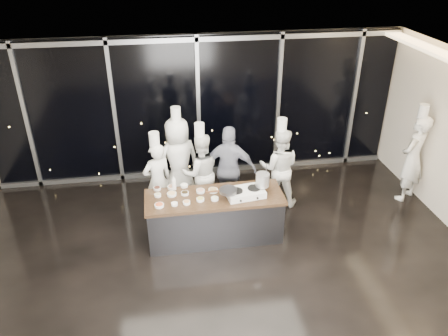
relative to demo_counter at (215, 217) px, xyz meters
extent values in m
plane|color=black|center=(0.00, -0.90, -0.45)|extent=(9.00, 9.00, 0.00)
cube|color=beige|center=(0.00, 2.60, 1.15)|extent=(9.00, 0.02, 3.20)
cube|color=silver|center=(0.00, -0.90, 2.75)|extent=(9.00, 7.00, 0.02)
cube|color=black|center=(0.00, 2.54, 1.15)|extent=(8.90, 0.04, 3.18)
cube|color=gray|center=(0.00, 2.49, 2.65)|extent=(8.90, 0.08, 0.10)
cube|color=gray|center=(0.00, 2.49, -0.40)|extent=(8.90, 0.08, 0.10)
cube|color=gray|center=(-3.60, 2.49, 1.15)|extent=(0.08, 0.08, 3.20)
cube|color=gray|center=(-1.80, 2.49, 1.15)|extent=(0.08, 0.08, 3.20)
cube|color=gray|center=(0.00, 2.49, 1.15)|extent=(0.08, 0.08, 3.20)
cube|color=gray|center=(1.80, 2.49, 1.15)|extent=(0.08, 0.08, 3.20)
cube|color=gray|center=(3.60, 2.49, 1.15)|extent=(0.08, 0.08, 3.20)
cube|color=#37373D|center=(0.00, 0.00, -0.03)|extent=(2.40, 0.80, 0.84)
cube|color=#452E1D|center=(0.00, 0.00, 0.42)|extent=(2.46, 0.86, 0.06)
cube|color=silver|center=(0.54, -0.07, 0.51)|extent=(0.71, 0.50, 0.12)
cylinder|color=black|center=(0.38, -0.10, 0.58)|extent=(0.25, 0.25, 0.02)
cylinder|color=black|center=(0.70, -0.05, 0.58)|extent=(0.25, 0.25, 0.02)
cylinder|color=black|center=(0.42, -0.31, 0.50)|extent=(0.04, 0.02, 0.04)
cylinder|color=black|center=(0.72, -0.27, 0.50)|extent=(0.04, 0.02, 0.04)
cylinder|color=slate|center=(0.23, -0.12, 0.61)|extent=(0.36, 0.36, 0.05)
cube|color=#4C2B14|center=(-0.04, -0.16, 0.62)|extent=(0.23, 0.06, 0.02)
cylinder|color=silver|center=(0.86, -0.01, 0.71)|extent=(0.27, 0.27, 0.24)
cylinder|color=white|center=(-0.98, -0.19, 0.47)|extent=(0.16, 0.16, 0.04)
cylinder|color=#CB4B21|center=(-0.98, -0.19, 0.49)|extent=(0.13, 0.13, 0.01)
cylinder|color=white|center=(-0.99, 0.15, 0.47)|extent=(0.12, 0.12, 0.04)
cylinder|color=#BCB384|center=(-0.99, 0.15, 0.49)|extent=(0.10, 0.10, 0.01)
cylinder|color=white|center=(-1.00, 0.38, 0.47)|extent=(0.14, 0.14, 0.04)
cylinder|color=#371810|center=(-1.00, 0.38, 0.49)|extent=(0.11, 0.11, 0.01)
cylinder|color=white|center=(-0.72, -0.19, 0.47)|extent=(0.11, 0.11, 0.04)
cylinder|color=white|center=(-0.72, -0.19, 0.49)|extent=(0.09, 0.09, 0.01)
cylinder|color=white|center=(-0.75, 0.14, 0.47)|extent=(0.17, 0.17, 0.04)
cylinder|color=tan|center=(-0.75, 0.14, 0.49)|extent=(0.14, 0.14, 0.01)
cylinder|color=white|center=(-0.73, 0.38, 0.47)|extent=(0.16, 0.16, 0.04)
cylinder|color=#98674C|center=(-0.73, 0.38, 0.49)|extent=(0.13, 0.13, 0.01)
cylinder|color=white|center=(-0.51, -0.17, 0.47)|extent=(0.13, 0.13, 0.04)
cylinder|color=tan|center=(-0.51, -0.17, 0.49)|extent=(0.10, 0.10, 0.01)
cylinder|color=white|center=(-0.51, 0.14, 0.47)|extent=(0.14, 0.14, 0.04)
cylinder|color=black|center=(-0.51, 0.14, 0.49)|extent=(0.12, 0.12, 0.01)
cylinder|color=white|center=(-0.50, 0.40, 0.47)|extent=(0.13, 0.13, 0.04)
cylinder|color=white|center=(-0.50, 0.40, 0.49)|extent=(0.11, 0.11, 0.01)
cylinder|color=white|center=(-0.26, -0.11, 0.47)|extent=(0.14, 0.14, 0.04)
cylinder|color=#B2AC47|center=(-0.26, -0.11, 0.49)|extent=(0.11, 0.11, 0.01)
cylinder|color=white|center=(-0.23, 0.17, 0.47)|extent=(0.15, 0.15, 0.04)
cylinder|color=tan|center=(-0.23, 0.17, 0.49)|extent=(0.12, 0.12, 0.01)
cylinder|color=white|center=(-0.01, -0.12, 0.47)|extent=(0.13, 0.13, 0.04)
cylinder|color=#F2F3C1|center=(-0.01, -0.12, 0.49)|extent=(0.11, 0.11, 0.01)
cylinder|color=white|center=(0.00, 0.16, 0.47)|extent=(0.17, 0.17, 0.04)
cylinder|color=olive|center=(0.00, 0.16, 0.49)|extent=(0.14, 0.14, 0.01)
cylinder|color=white|center=(0.27, -0.07, 0.47)|extent=(0.13, 0.13, 0.04)
cylinder|color=#E88F4D|center=(0.27, -0.07, 0.49)|extent=(0.11, 0.11, 0.01)
cylinder|color=white|center=(-0.69, 0.34, 0.55)|extent=(0.08, 0.08, 0.21)
cone|color=white|center=(-0.69, 0.34, 0.69)|extent=(0.06, 0.06, 0.07)
imported|color=silver|center=(-0.98, 0.88, 0.34)|extent=(0.68, 0.57, 1.58)
cylinder|color=white|center=(-0.98, 0.88, 1.23)|extent=(0.25, 0.25, 0.26)
imported|color=silver|center=(-0.54, 1.37, 0.48)|extent=(1.07, 0.91, 1.86)
cylinder|color=white|center=(-0.54, 1.37, 1.51)|extent=(0.25, 0.25, 0.26)
imported|color=silver|center=(-0.13, 1.02, 0.37)|extent=(0.87, 0.71, 1.65)
cylinder|color=white|center=(-0.13, 1.02, 1.29)|extent=(0.21, 0.21, 0.26)
imported|color=#161E3D|center=(0.43, 0.92, 0.45)|extent=(1.14, 0.72, 1.81)
imported|color=silver|center=(1.45, 0.96, 0.38)|extent=(0.95, 0.83, 1.67)
cylinder|color=white|center=(1.45, 0.96, 1.32)|extent=(0.23, 0.23, 0.26)
imported|color=silver|center=(4.20, 0.73, 0.49)|extent=(0.82, 0.76, 1.88)
cylinder|color=white|center=(4.20, 0.73, 1.52)|extent=(0.27, 0.27, 0.26)
camera|label=1|loc=(-0.86, -6.50, 4.60)|focal=35.00mm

